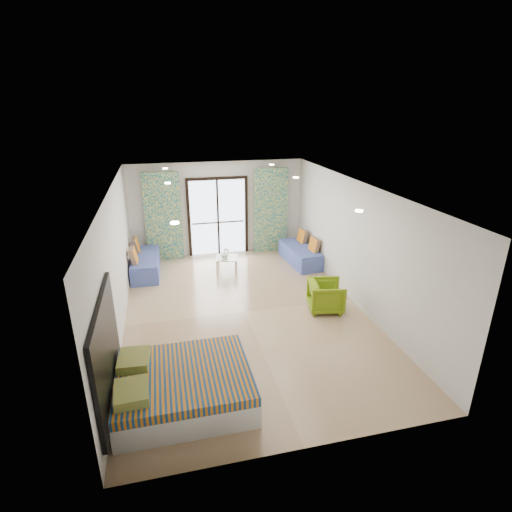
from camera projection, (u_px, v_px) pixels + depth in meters
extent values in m
cube|color=black|center=(217.00, 178.00, 11.18)|extent=(1.76, 0.08, 0.08)
cube|color=black|center=(189.00, 219.00, 11.41)|extent=(0.08, 0.08, 2.20)
cube|color=black|center=(246.00, 216.00, 11.77)|extent=(0.08, 0.08, 2.20)
cube|color=black|center=(218.00, 218.00, 11.59)|extent=(0.05, 0.06, 2.20)
cube|color=#595451|center=(218.00, 222.00, 11.66)|extent=(1.52, 0.03, 0.04)
cube|color=silver|center=(163.00, 217.00, 11.07)|extent=(1.00, 0.10, 2.50)
cube|color=silver|center=(271.00, 211.00, 11.75)|extent=(1.00, 0.10, 2.50)
cylinder|color=#FFE0B2|center=(175.00, 223.00, 5.54)|extent=(0.12, 0.12, 0.02)
cylinder|color=#FFE0B2|center=(359.00, 211.00, 6.15)|extent=(0.12, 0.12, 0.02)
cylinder|color=#FFE0B2|center=(168.00, 183.00, 8.26)|extent=(0.12, 0.12, 0.02)
cylinder|color=#FFE0B2|center=(296.00, 177.00, 8.87)|extent=(0.12, 0.12, 0.02)
cylinder|color=#FFE0B2|center=(165.00, 168.00, 10.08)|extent=(0.12, 0.12, 0.02)
cylinder|color=#FFE0B2|center=(272.00, 165.00, 10.69)|extent=(0.12, 0.12, 0.02)
cube|color=black|center=(106.00, 352.00, 5.44)|extent=(0.06, 2.10, 1.50)
cube|color=silver|center=(114.00, 309.00, 6.58)|extent=(0.02, 0.10, 0.10)
cube|color=silver|center=(185.00, 391.00, 5.97)|extent=(1.97, 1.58, 0.39)
cube|color=navy|center=(184.00, 376.00, 5.87)|extent=(1.95, 1.61, 0.15)
cube|color=#186E54|center=(131.00, 393.00, 5.33)|extent=(0.47, 0.56, 0.14)
cube|color=#186E54|center=(134.00, 360.00, 6.01)|extent=(0.48, 0.57, 0.14)
cube|color=#42539E|center=(146.00, 266.00, 10.52)|extent=(0.73, 1.77, 0.39)
cube|color=#42539E|center=(145.00, 258.00, 10.43)|extent=(0.72, 1.74, 0.10)
cube|color=navy|center=(133.00, 256.00, 9.93)|extent=(0.21, 0.44, 0.41)
cube|color=navy|center=(136.00, 245.00, 10.67)|extent=(0.21, 0.44, 0.41)
cube|color=#42539E|center=(300.00, 256.00, 11.22)|extent=(0.78, 1.72, 0.37)
cube|color=#42539E|center=(300.00, 248.00, 11.13)|extent=(0.76, 1.69, 0.09)
cube|color=navy|center=(314.00, 245.00, 10.77)|extent=(0.22, 0.43, 0.39)
cube|color=navy|center=(302.00, 236.00, 11.47)|extent=(0.22, 0.43, 0.39)
cylinder|color=silver|center=(217.00, 268.00, 10.46)|extent=(0.05, 0.05, 0.36)
cylinder|color=silver|center=(236.00, 268.00, 10.46)|extent=(0.05, 0.05, 0.36)
cylinder|color=silver|center=(218.00, 261.00, 10.92)|extent=(0.05, 0.05, 0.36)
cylinder|color=silver|center=(236.00, 261.00, 10.92)|extent=(0.05, 0.05, 0.36)
cube|color=#8CA59E|center=(227.00, 258.00, 10.62)|extent=(0.68, 0.68, 0.02)
sphere|color=white|center=(228.00, 251.00, 10.55)|extent=(0.06, 0.06, 0.06)
sphere|color=white|center=(227.00, 249.00, 10.59)|extent=(0.06, 0.06, 0.06)
sphere|color=white|center=(225.00, 249.00, 10.54)|extent=(0.06, 0.06, 0.06)
sphere|color=white|center=(226.00, 249.00, 10.49)|extent=(0.06, 0.06, 0.06)
imported|color=white|center=(224.00, 255.00, 10.55)|extent=(0.25, 0.26, 0.19)
imported|color=#6D9012|center=(326.00, 294.00, 8.59)|extent=(0.79, 0.83, 0.73)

